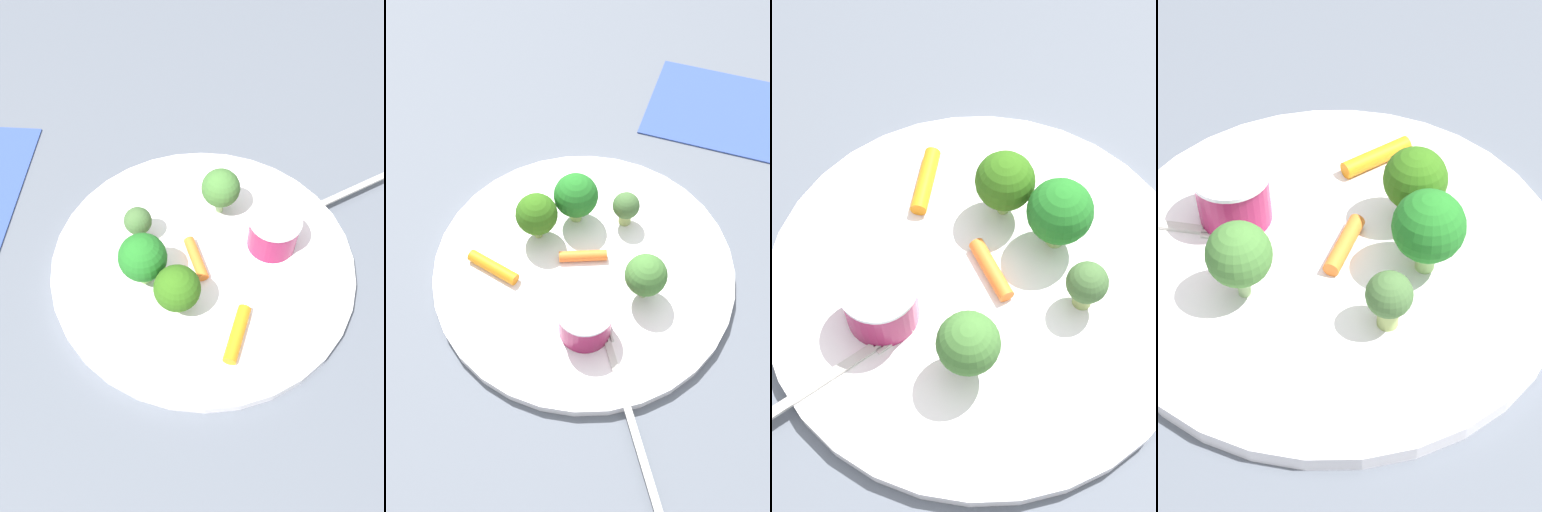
{
  "view_description": "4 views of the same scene",
  "coord_description": "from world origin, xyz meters",
  "views": [
    {
      "loc": [
        -0.26,
        0.12,
        0.44
      ],
      "look_at": [
        0.0,
        0.01,
        0.02
      ],
      "focal_mm": 35.12,
      "sensor_mm": 36.0,
      "label": 1
    },
    {
      "loc": [
        -0.05,
        -0.32,
        0.5
      ],
      "look_at": [
        -0.01,
        -0.0,
        0.03
      ],
      "focal_mm": 39.43,
      "sensor_mm": 36.0,
      "label": 2
    },
    {
      "loc": [
        0.21,
        -0.14,
        0.45
      ],
      "look_at": [
        -0.02,
        -0.0,
        0.02
      ],
      "focal_mm": 49.6,
      "sensor_mm": 36.0,
      "label": 3
    },
    {
      "loc": [
        0.32,
        0.1,
        0.37
      ],
      "look_at": [
        0.01,
        0.01,
        0.02
      ],
      "focal_mm": 51.41,
      "sensor_mm": 36.0,
      "label": 4
    }
  ],
  "objects": [
    {
      "name": "fork",
      "position": [
        0.02,
        -0.15,
        0.01
      ],
      "size": [
        0.03,
        0.18,
        0.0
      ],
      "color": "beige",
      "rests_on": "plate"
    },
    {
      "name": "carrot_stick_0",
      "position": [
        0.0,
        0.01,
        0.02
      ],
      "size": [
        0.05,
        0.02,
        0.01
      ],
      "primitive_type": "cylinder",
      "rotation": [
        1.57,
        0.0,
        1.49
      ],
      "color": "orange",
      "rests_on": "plate"
    },
    {
      "name": "broccoli_floret_3",
      "position": [
        0.0,
        0.06,
        0.05
      ],
      "size": [
        0.05,
        0.05,
        0.06
      ],
      "color": "#8EB968",
      "rests_on": "plate"
    },
    {
      "name": "broccoli_floret_2",
      "position": [
        -0.04,
        0.04,
        0.05
      ],
      "size": [
        0.04,
        0.04,
        0.06
      ],
      "color": "#97BE63",
      "rests_on": "plate"
    },
    {
      "name": "sauce_cup",
      "position": [
        -0.01,
        -0.07,
        0.03
      ],
      "size": [
        0.05,
        0.05,
        0.04
      ],
      "color": "maroon",
      "rests_on": "plate"
    },
    {
      "name": "ground_plane",
      "position": [
        0.0,
        0.0,
        0.0
      ],
      "size": [
        2.4,
        2.4,
        0.0
      ],
      "primitive_type": "plane",
      "color": "#535963"
    },
    {
      "name": "plate",
      "position": [
        0.0,
        0.0,
        0.01
      ],
      "size": [
        0.31,
        0.31,
        0.01
      ],
      "primitive_type": "cylinder",
      "color": "white",
      "rests_on": "ground_plane"
    },
    {
      "name": "broccoli_floret_1",
      "position": [
        0.05,
        -0.04,
        0.05
      ],
      "size": [
        0.04,
        0.04,
        0.06
      ],
      "color": "#8FB473",
      "rests_on": "plate"
    },
    {
      "name": "broccoli_floret_0",
      "position": [
        0.05,
        0.05,
        0.04
      ],
      "size": [
        0.03,
        0.03,
        0.04
      ],
      "color": "#95AA5D",
      "rests_on": "plate"
    },
    {
      "name": "carrot_stick_1",
      "position": [
        -0.09,
        0.01,
        0.02
      ],
      "size": [
        0.05,
        0.05,
        0.01
      ],
      "primitive_type": "cylinder",
      "rotation": [
        1.57,
        0.0,
        0.87
      ],
      "color": "orange",
      "rests_on": "plate"
    }
  ]
}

